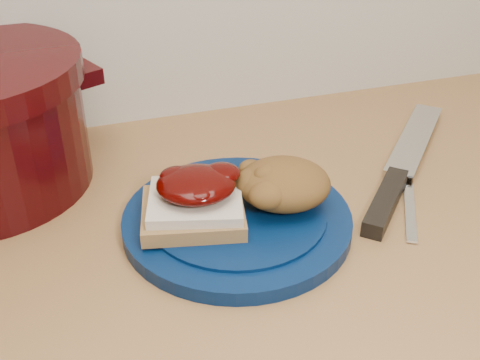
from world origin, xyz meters
name	(u,v)px	position (x,y,z in m)	size (l,w,h in m)	color
plate	(237,221)	(0.01, 1.49, 0.91)	(0.26, 0.26, 0.02)	#04193E
sandwich	(195,199)	(-0.04, 1.49, 0.95)	(0.13, 0.12, 0.06)	olive
stuffing_mound	(284,184)	(0.06, 1.49, 0.95)	(0.11, 0.09, 0.05)	brown
chef_knife	(395,182)	(0.22, 1.51, 0.91)	(0.27, 0.28, 0.02)	black
butter_knife	(410,204)	(0.22, 1.47, 0.90)	(0.15, 0.01, 0.00)	silver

